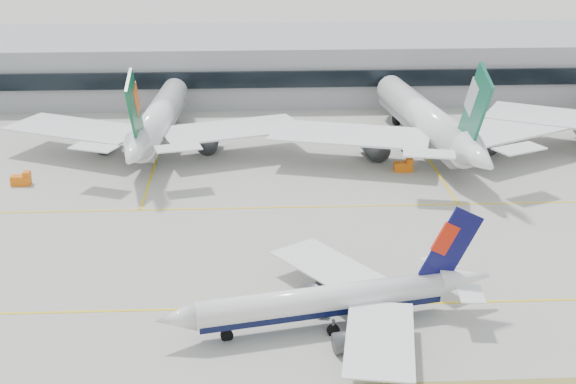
{
  "coord_description": "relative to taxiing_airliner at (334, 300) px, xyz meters",
  "views": [
    {
      "loc": [
        -4.64,
        -98.72,
        52.49
      ],
      "look_at": [
        1.19,
        18.0,
        7.5
      ],
      "focal_mm": 50.0,
      "sensor_mm": 36.0,
      "label": 1
    }
  ],
  "objects": [
    {
      "name": "ground",
      "position": [
        -5.55,
        9.94,
        -3.57
      ],
      "size": [
        3000.0,
        3000.0,
        0.0
      ],
      "primitive_type": "plane",
      "color": "gray",
      "rests_on": "ground"
    },
    {
      "name": "taxiing_airliner",
      "position": [
        0.0,
        0.0,
        0.0
      ],
      "size": [
        43.65,
        37.42,
        14.79
      ],
      "rotation": [
        0.0,
        0.0,
        3.35
      ],
      "color": "white",
      "rests_on": "ground"
    },
    {
      "name": "widebody_eva",
      "position": [
        -29.42,
        74.47,
        2.44
      ],
      "size": [
        63.21,
        61.95,
        22.57
      ],
      "rotation": [
        0.0,
        0.0,
        1.51
      ],
      "color": "white",
      "rests_on": "ground"
    },
    {
      "name": "widebody_cathay",
      "position": [
        26.53,
        69.17,
        2.97
      ],
      "size": [
        68.52,
        67.48,
        24.58
      ],
      "rotation": [
        0.0,
        0.0,
        1.69
      ],
      "color": "white",
      "rests_on": "ground"
    },
    {
      "name": "terminal",
      "position": [
        -5.55,
        124.78,
        3.94
      ],
      "size": [
        280.0,
        43.1,
        15.0
      ],
      "color": "gray",
      "rests_on": "ground"
    },
    {
      "name": "gse_b",
      "position": [
        -52.79,
        53.6,
        -2.52
      ],
      "size": [
        3.55,
        2.0,
        2.6
      ],
      "color": "#DC5D0B",
      "rests_on": "ground"
    },
    {
      "name": "gse_c",
      "position": [
        19.83,
        57.64,
        -2.52
      ],
      "size": [
        3.55,
        2.0,
        2.6
      ],
      "color": "#DC5D0B",
      "rests_on": "ground"
    }
  ]
}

